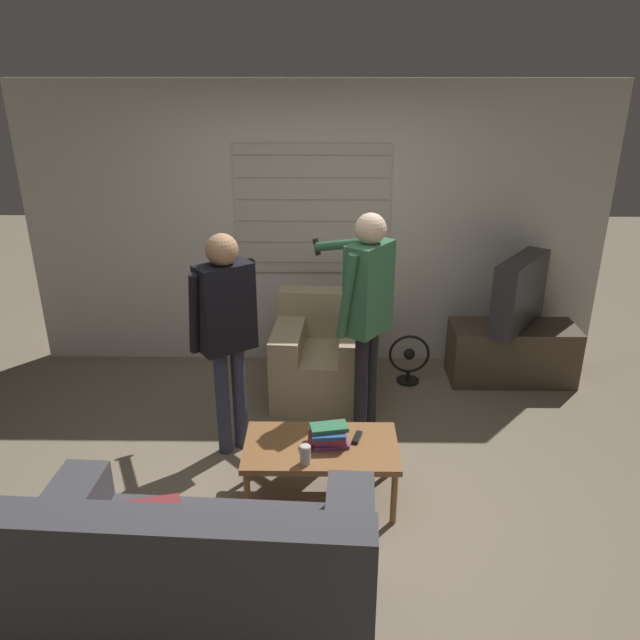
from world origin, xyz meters
name	(u,v)px	position (x,y,z in m)	size (l,w,h in m)	color
ground_plane	(311,487)	(0.00, 0.00, 0.00)	(16.00, 16.00, 0.00)	#7F705B
wall_back	(316,228)	(0.00, 2.03, 1.28)	(5.20, 0.08, 2.55)	silver
couch_blue	(201,580)	(-0.50, -1.18, 0.36)	(1.70, 0.91, 0.94)	#424247
armchair_beige	(323,357)	(0.07, 1.30, 0.35)	(0.85, 0.85, 0.86)	tan
coffee_table	(321,450)	(0.07, -0.11, 0.37)	(0.98, 0.55, 0.41)	brown
tv_stand	(512,353)	(1.76, 1.59, 0.26)	(1.10, 0.45, 0.52)	#4C3D2D
tv	(519,293)	(1.76, 1.59, 0.83)	(0.62, 0.75, 0.62)	#2D2D33
person_left_standing	(225,319)	(-0.59, 0.47, 1.04)	(0.48, 0.81, 1.64)	#33384C
person_right_standing	(367,301)	(0.39, 0.66, 1.10)	(0.60, 0.77, 1.74)	black
book_stack	(329,435)	(0.12, -0.10, 0.48)	(0.26, 0.19, 0.14)	#75387F
soda_can	(305,455)	(-0.02, -0.31, 0.48)	(0.07, 0.07, 0.13)	silver
spare_remote	(357,437)	(0.30, -0.04, 0.43)	(0.08, 0.14, 0.02)	black
floor_fan	(409,359)	(0.84, 1.52, 0.23)	(0.36, 0.20, 0.46)	black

